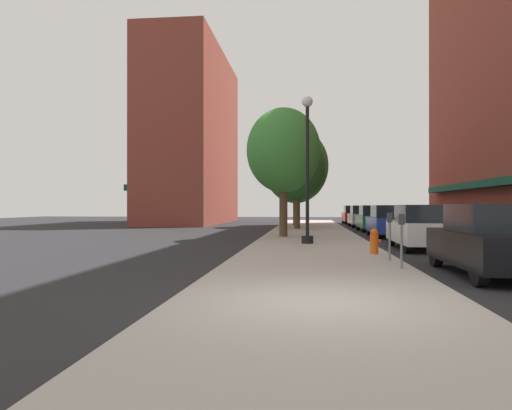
# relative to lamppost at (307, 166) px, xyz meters

# --- Properties ---
(ground_plane) EXTENTS (90.00, 90.00, 0.00)m
(ground_plane) POSITION_rel_lamppost_xyz_m (4.19, 6.33, -3.20)
(ground_plane) COLOR #232326
(sidewalk_slab) EXTENTS (4.80, 50.00, 0.12)m
(sidewalk_slab) POSITION_rel_lamppost_xyz_m (0.19, 7.33, -3.14)
(sidewalk_slab) COLOR #A8A399
(sidewalk_slab) RESTS_ON ground
(building_far_background) EXTENTS (6.80, 18.00, 16.06)m
(building_far_background) POSITION_rel_lamppost_xyz_m (-10.83, 25.33, 4.81)
(building_far_background) COLOR brown
(building_far_background) RESTS_ON ground
(lamppost) EXTENTS (0.48, 0.48, 5.90)m
(lamppost) POSITION_rel_lamppost_xyz_m (0.00, 0.00, 0.00)
(lamppost) COLOR black
(lamppost) RESTS_ON sidewalk_slab
(fire_hydrant) EXTENTS (0.33, 0.26, 0.79)m
(fire_hydrant) POSITION_rel_lamppost_xyz_m (2.08, -3.97, -2.68)
(fire_hydrant) COLOR #E05614
(fire_hydrant) RESTS_ON sidewalk_slab
(parking_meter_near) EXTENTS (0.14, 0.09, 1.31)m
(parking_meter_near) POSITION_rel_lamppost_xyz_m (2.24, -5.83, -2.25)
(parking_meter_near) COLOR slate
(parking_meter_near) RESTS_ON sidewalk_slab
(parking_meter_far) EXTENTS (0.14, 0.09, 1.31)m
(parking_meter_far) POSITION_rel_lamppost_xyz_m (2.24, -7.48, -2.25)
(parking_meter_far) COLOR slate
(parking_meter_far) RESTS_ON sidewalk_slab
(tree_near) EXTENTS (5.05, 5.05, 7.52)m
(tree_near) POSITION_rel_lamppost_xyz_m (-0.89, 17.89, 1.53)
(tree_near) COLOR #4C3823
(tree_near) RESTS_ON sidewalk_slab
(tree_mid) EXTENTS (3.68, 3.68, 6.14)m
(tree_mid) POSITION_rel_lamppost_xyz_m (-0.67, 12.41, 0.92)
(tree_mid) COLOR #4C3823
(tree_mid) RESTS_ON sidewalk_slab
(tree_far) EXTENTS (3.63, 3.63, 6.33)m
(tree_far) POSITION_rel_lamppost_xyz_m (-1.17, 4.26, 1.14)
(tree_far) COLOR #4C3823
(tree_far) RESTS_ON sidewalk_slab
(car_black) EXTENTS (1.80, 4.30, 1.66)m
(car_black) POSITION_rel_lamppost_xyz_m (4.19, -7.71, -2.39)
(car_black) COLOR black
(car_black) RESTS_ON ground
(car_white) EXTENTS (1.80, 4.30, 1.66)m
(car_white) POSITION_rel_lamppost_xyz_m (4.19, -0.91, -2.39)
(car_white) COLOR black
(car_white) RESTS_ON ground
(car_blue) EXTENTS (1.80, 4.30, 1.66)m
(car_blue) POSITION_rel_lamppost_xyz_m (4.19, 6.15, -2.39)
(car_blue) COLOR black
(car_blue) RESTS_ON ground
(car_green) EXTENTS (1.80, 4.30, 1.66)m
(car_green) POSITION_rel_lamppost_xyz_m (4.19, 11.88, -2.39)
(car_green) COLOR black
(car_green) RESTS_ON ground
(car_silver) EXTENTS (1.80, 4.30, 1.66)m
(car_silver) POSITION_rel_lamppost_xyz_m (4.19, 18.32, -2.39)
(car_silver) COLOR black
(car_silver) RESTS_ON ground
(car_red) EXTENTS (1.80, 4.30, 1.66)m
(car_red) POSITION_rel_lamppost_xyz_m (4.19, 25.05, -2.39)
(car_red) COLOR black
(car_red) RESTS_ON ground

